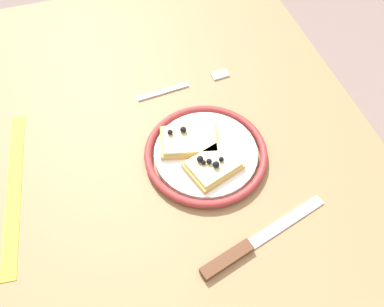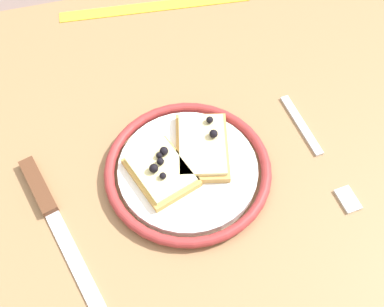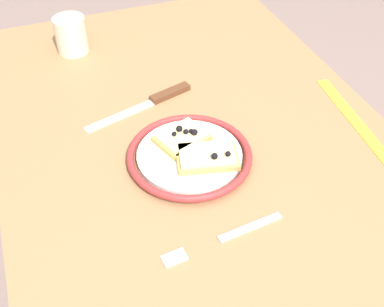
% 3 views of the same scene
% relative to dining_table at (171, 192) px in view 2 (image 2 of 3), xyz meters
% --- Properties ---
extents(ground_plane, '(6.00, 6.00, 0.00)m').
position_rel_dining_table_xyz_m(ground_plane, '(0.00, 0.00, -0.65)').
color(ground_plane, gray).
extents(dining_table, '(1.17, 0.72, 0.75)m').
position_rel_dining_table_xyz_m(dining_table, '(0.00, 0.00, 0.00)').
color(dining_table, '#936D47').
rests_on(dining_table, ground_plane).
extents(plate, '(0.22, 0.22, 0.02)m').
position_rel_dining_table_xyz_m(plate, '(-0.02, 0.03, 0.11)').
color(plate, white).
rests_on(plate, dining_table).
extents(pizza_slice_near, '(0.09, 0.11, 0.03)m').
position_rel_dining_table_xyz_m(pizza_slice_near, '(0.02, 0.04, 0.13)').
color(pizza_slice_near, tan).
rests_on(pizza_slice_near, plate).
extents(pizza_slice_far, '(0.09, 0.12, 0.03)m').
position_rel_dining_table_xyz_m(pizza_slice_far, '(-0.05, 0.01, 0.13)').
color(pizza_slice_far, tan).
rests_on(pizza_slice_far, plate).
extents(knife, '(0.08, 0.24, 0.01)m').
position_rel_dining_table_xyz_m(knife, '(0.17, 0.04, 0.11)').
color(knife, silver).
rests_on(knife, dining_table).
extents(fork, '(0.04, 0.20, 0.00)m').
position_rel_dining_table_xyz_m(fork, '(-0.20, 0.05, 0.11)').
color(fork, silver).
rests_on(fork, dining_table).
extents(measuring_tape, '(0.33, 0.05, 0.00)m').
position_rel_dining_table_xyz_m(measuring_tape, '(-0.05, -0.30, 0.11)').
color(measuring_tape, yellow).
rests_on(measuring_tape, dining_table).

